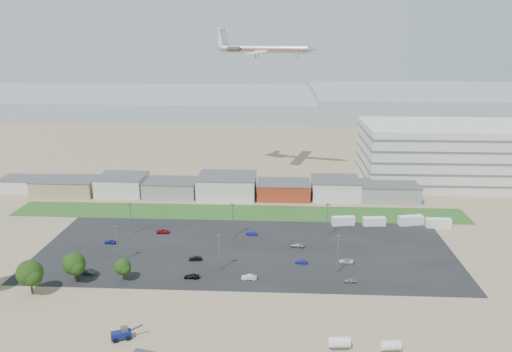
# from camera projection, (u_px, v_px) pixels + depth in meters

# --- Properties ---
(ground) EXTENTS (700.00, 700.00, 0.00)m
(ground) POSITION_uv_depth(u_px,v_px,m) (221.00, 282.00, 127.06)
(ground) COLOR #826B53
(ground) RESTS_ON ground
(parking_lot) EXTENTS (120.00, 50.00, 0.01)m
(parking_lot) POSITION_uv_depth(u_px,v_px,m) (246.00, 250.00, 146.03)
(parking_lot) COLOR black
(parking_lot) RESTS_ON ground
(grass_strip) EXTENTS (160.00, 16.00, 0.02)m
(grass_strip) POSITION_uv_depth(u_px,v_px,m) (238.00, 212.00, 177.05)
(grass_strip) COLOR #24501E
(grass_strip) RESTS_ON ground
(hills_backdrop) EXTENTS (700.00, 200.00, 9.00)m
(hills_backdrop) POSITION_uv_depth(u_px,v_px,m) (312.00, 104.00, 426.66)
(hills_backdrop) COLOR gray
(hills_backdrop) RESTS_ON ground
(building_row) EXTENTS (170.00, 20.00, 8.00)m
(building_row) POSITION_uv_depth(u_px,v_px,m) (199.00, 185.00, 195.11)
(building_row) COLOR silver
(building_row) RESTS_ON ground
(parking_garage) EXTENTS (80.00, 40.00, 25.00)m
(parking_garage) POSITION_uv_depth(u_px,v_px,m) (459.00, 154.00, 210.43)
(parking_garage) COLOR silver
(parking_garage) RESTS_ON ground
(telehandler) EXTENTS (6.87, 4.50, 2.72)m
(telehandler) POSITION_uv_depth(u_px,v_px,m) (121.00, 334.00, 102.48)
(telehandler) COLOR #0A1657
(telehandler) RESTS_ON ground
(storage_tank_nw) EXTENTS (4.46, 2.49, 2.58)m
(storage_tank_nw) POSITION_uv_depth(u_px,v_px,m) (339.00, 342.00, 99.70)
(storage_tank_nw) COLOR silver
(storage_tank_nw) RESTS_ON ground
(storage_tank_ne) EXTENTS (4.17, 2.45, 2.38)m
(storage_tank_ne) POSITION_uv_depth(u_px,v_px,m) (390.00, 345.00, 98.83)
(storage_tank_ne) COLOR silver
(storage_tank_ne) RESTS_ON ground
(box_trailer_a) EXTENTS (7.81, 3.60, 2.82)m
(box_trailer_a) POSITION_uv_depth(u_px,v_px,m) (343.00, 221.00, 165.01)
(box_trailer_a) COLOR silver
(box_trailer_a) RESTS_ON ground
(box_trailer_b) EXTENTS (7.56, 2.99, 2.76)m
(box_trailer_b) POSITION_uv_depth(u_px,v_px,m) (374.00, 221.00, 164.59)
(box_trailer_b) COLOR silver
(box_trailer_b) RESTS_ON ground
(box_trailer_c) EXTENTS (8.51, 4.43, 3.05)m
(box_trailer_c) POSITION_uv_depth(u_px,v_px,m) (411.00, 220.00, 165.11)
(box_trailer_c) COLOR silver
(box_trailer_c) RESTS_ON ground
(box_trailer_d) EXTENTS (7.93, 2.54, 2.97)m
(box_trailer_d) POSITION_uv_depth(u_px,v_px,m) (438.00, 223.00, 162.83)
(box_trailer_d) COLOR silver
(box_trailer_d) RESTS_ON ground
(tree_left) EXTENTS (6.69, 6.69, 10.03)m
(tree_left) POSITION_uv_depth(u_px,v_px,m) (30.00, 275.00, 119.47)
(tree_left) COLOR black
(tree_left) RESTS_ON ground
(tree_mid) EXTENTS (6.00, 6.00, 9.00)m
(tree_mid) POSITION_uv_depth(u_px,v_px,m) (74.00, 266.00, 125.61)
(tree_mid) COLOR black
(tree_mid) RESTS_ON ground
(tree_right) EXTENTS (4.70, 4.70, 7.05)m
(tree_right) POSITION_uv_depth(u_px,v_px,m) (75.00, 265.00, 128.31)
(tree_right) COLOR black
(tree_right) RESTS_ON ground
(tree_near) EXTENTS (4.42, 4.42, 6.63)m
(tree_near) POSITION_uv_depth(u_px,v_px,m) (123.00, 268.00, 126.95)
(tree_near) COLOR black
(tree_near) RESTS_ON ground
(lightpole_front_l) EXTENTS (1.27, 0.53, 10.77)m
(lightpole_front_l) POSITION_uv_depth(u_px,v_px,m) (117.00, 244.00, 136.35)
(lightpole_front_l) COLOR slate
(lightpole_front_l) RESTS_ON ground
(lightpole_front_m) EXTENTS (1.19, 0.49, 10.09)m
(lightpole_front_m) POSITION_uv_depth(u_px,v_px,m) (219.00, 253.00, 131.92)
(lightpole_front_m) COLOR slate
(lightpole_front_m) RESTS_ON ground
(lightpole_front_r) EXTENTS (1.25, 0.52, 10.62)m
(lightpole_front_r) POSITION_uv_depth(u_px,v_px,m) (338.00, 254.00, 130.38)
(lightpole_front_r) COLOR slate
(lightpole_front_r) RESTS_ON ground
(lightpole_back_l) EXTENTS (1.20, 0.50, 10.20)m
(lightpole_back_l) POSITION_uv_depth(u_px,v_px,m) (131.00, 219.00, 156.22)
(lightpole_back_l) COLOR slate
(lightpole_back_l) RESTS_ON ground
(lightpole_back_m) EXTENTS (1.27, 0.53, 10.81)m
(lightpole_back_m) POSITION_uv_depth(u_px,v_px,m) (233.00, 221.00, 153.73)
(lightpole_back_m) COLOR slate
(lightpole_back_m) RESTS_ON ground
(lightpole_back_r) EXTENTS (1.26, 0.53, 10.73)m
(lightpole_back_r) POSITION_uv_depth(u_px,v_px,m) (327.00, 220.00, 154.18)
(lightpole_back_r) COLOR slate
(lightpole_back_r) RESTS_ON ground
(airliner) EXTENTS (52.78, 42.03, 13.73)m
(airliner) POSITION_uv_depth(u_px,v_px,m) (264.00, 49.00, 210.61)
(airliner) COLOR silver
(parked_car_0) EXTENTS (3.98, 1.91, 1.10)m
(parked_car_0) POSITION_uv_depth(u_px,v_px,m) (346.00, 261.00, 137.40)
(parked_car_0) COLOR silver
(parked_car_0) RESTS_ON ground
(parked_car_1) EXTENTS (3.48, 1.49, 1.12)m
(parked_car_1) POSITION_uv_depth(u_px,v_px,m) (301.00, 262.00, 137.03)
(parked_car_1) COLOR navy
(parked_car_1) RESTS_ON ground
(parked_car_2) EXTENTS (3.20, 1.35, 1.08)m
(parked_car_2) POSITION_uv_depth(u_px,v_px,m) (350.00, 280.00, 126.54)
(parked_car_2) COLOR #A5A5AA
(parked_car_2) RESTS_ON ground
(parked_car_3) EXTENTS (4.00, 1.71, 1.15)m
(parked_car_3) POSITION_uv_depth(u_px,v_px,m) (192.00, 276.00, 128.65)
(parked_car_3) COLOR black
(parked_car_3) RESTS_ON ground
(parked_car_4) EXTENTS (3.69, 1.55, 1.19)m
(parked_car_4) POSITION_uv_depth(u_px,v_px,m) (195.00, 258.00, 138.96)
(parked_car_4) COLOR black
(parked_car_4) RESTS_ON ground
(parked_car_5) EXTENTS (3.62, 1.82, 1.18)m
(parked_car_5) POSITION_uv_depth(u_px,v_px,m) (110.00, 242.00, 150.31)
(parked_car_5) COLOR navy
(parked_car_5) RESTS_ON ground
(parked_car_9) EXTENTS (4.30, 2.17, 1.17)m
(parked_car_9) POSITION_uv_depth(u_px,v_px,m) (163.00, 231.00, 158.23)
(parked_car_9) COLOR maroon
(parked_car_9) RESTS_ON ground
(parked_car_10) EXTENTS (4.32, 2.21, 1.20)m
(parked_car_10) POSITION_uv_depth(u_px,v_px,m) (88.00, 272.00, 130.95)
(parked_car_10) COLOR #595B5E
(parked_car_10) RESTS_ON ground
(parked_car_11) EXTENTS (3.80, 1.74, 1.21)m
(parked_car_11) POSITION_uv_depth(u_px,v_px,m) (252.00, 233.00, 156.51)
(parked_car_11) COLOR navy
(parked_car_11) RESTS_ON ground
(parked_car_12) EXTENTS (4.35, 2.24, 1.21)m
(parked_car_12) POSITION_uv_depth(u_px,v_px,m) (297.00, 245.00, 147.70)
(parked_car_12) COLOR #A5A5AA
(parked_car_12) RESTS_ON ground
(parked_car_13) EXTENTS (3.95, 1.40, 1.30)m
(parked_car_13) POSITION_uv_depth(u_px,v_px,m) (249.00, 277.00, 128.02)
(parked_car_13) COLOR silver
(parked_car_13) RESTS_ON ground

